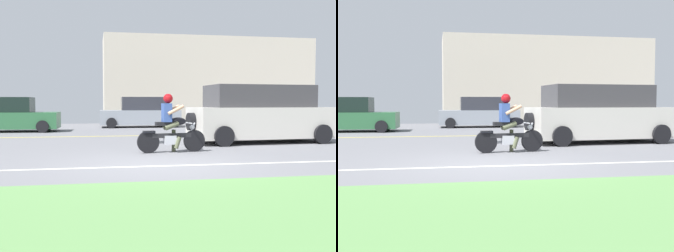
{
  "view_description": "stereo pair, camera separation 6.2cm",
  "coord_description": "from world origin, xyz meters",
  "views": [
    {
      "loc": [
        -1.44,
        -8.73,
        1.35
      ],
      "look_at": [
        0.71,
        3.16,
        0.66
      ],
      "focal_mm": 43.25,
      "sensor_mm": 36.0,
      "label": 1
    },
    {
      "loc": [
        -1.38,
        -8.74,
        1.35
      ],
      "look_at": [
        0.71,
        3.16,
        0.66
      ],
      "focal_mm": 43.25,
      "sensor_mm": 36.0,
      "label": 2
    }
  ],
  "objects": [
    {
      "name": "building_far",
      "position": [
        6.94,
        21.0,
        3.05
      ],
      "size": [
        15.5,
        4.0,
        6.11
      ],
      "primitive_type": "cube",
      "color": "beige",
      "rests_on": "ground"
    },
    {
      "name": "parked_car_2",
      "position": [
        1.09,
        13.62,
        0.77
      ],
      "size": [
        4.43,
        1.96,
        1.67
      ],
      "color": "#8C939E",
      "rests_on": "ground"
    },
    {
      "name": "parked_car_1",
      "position": [
        -5.42,
        11.09,
        0.75
      ],
      "size": [
        4.47,
        2.02,
        1.61
      ],
      "color": "#2D663D",
      "rests_on": "ground"
    },
    {
      "name": "parked_car_3",
      "position": [
        6.89,
        11.22,
        0.68
      ],
      "size": [
        4.25,
        2.08,
        1.45
      ],
      "color": "beige",
      "rests_on": "ground"
    },
    {
      "name": "grass_median",
      "position": [
        0.0,
        -4.1,
        0.03
      ],
      "size": [
        56.0,
        3.8,
        0.06
      ],
      "primitive_type": "cube",
      "color": "#5B8C4C",
      "rests_on": "ground"
    },
    {
      "name": "lane_line_near",
      "position": [
        0.0,
        -0.27,
        0.0
      ],
      "size": [
        50.4,
        0.12,
        0.01
      ],
      "primitive_type": "cube",
      "color": "silver",
      "rests_on": "ground"
    },
    {
      "name": "lane_line_far",
      "position": [
        0.0,
        7.73,
        0.0
      ],
      "size": [
        50.4,
        0.12,
        0.01
      ],
      "primitive_type": "cube",
      "color": "yellow",
      "rests_on": "ground"
    },
    {
      "name": "motorcyclist",
      "position": [
        0.59,
        2.04,
        0.68
      ],
      "size": [
        1.91,
        0.62,
        1.6
      ],
      "color": "black",
      "rests_on": "ground"
    },
    {
      "name": "suv_nearby",
      "position": [
        4.1,
        4.26,
        0.94
      ],
      "size": [
        5.09,
        2.37,
        1.94
      ],
      "color": "beige",
      "rests_on": "ground"
    },
    {
      "name": "ground",
      "position": [
        0.0,
        3.0,
        -0.02
      ],
      "size": [
        56.0,
        30.0,
        0.04
      ],
      "primitive_type": "cube",
      "color": "slate"
    }
  ]
}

